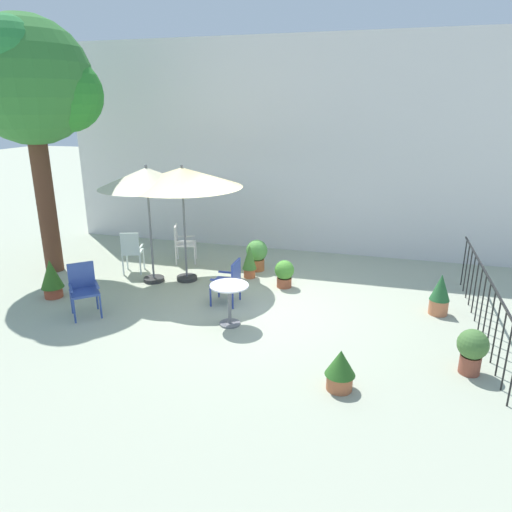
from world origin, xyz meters
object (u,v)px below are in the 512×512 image
Objects in this scene: patio_chair_3 at (182,241)px; potted_plant_1 at (440,294)px; cafe_table_0 at (229,297)px; potted_plant_2 at (257,254)px; potted_plant_5 at (249,260)px; potted_plant_0 at (51,277)px; patio_umbrella_1 at (147,179)px; potted_plant_3 at (284,273)px; potted_plant_4 at (340,369)px; patio_chair_2 at (83,286)px; potted_plant_6 at (472,349)px; patio_chair_1 at (132,250)px; patio_chair_0 at (229,279)px; shade_tree at (32,83)px; patio_umbrella_0 at (182,178)px.

patio_chair_3 is 1.20× the size of potted_plant_1.
cafe_table_0 is 2.85m from potted_plant_2.
patio_chair_3 is (-2.19, 2.92, 0.02)m from cafe_table_0.
potted_plant_1 is at bearing 22.02° from cafe_table_0.
potted_plant_0 is at bearing -148.46° from potted_plant_5.
patio_umbrella_1 is 3.40m from potted_plant_3.
potted_plant_4 is (1.50, -3.42, -0.00)m from potted_plant_3.
patio_chair_2 is 1.33× the size of potted_plant_2.
potted_plant_5 is at bearing 144.94° from potted_plant_6.
patio_chair_1 reaches higher than cafe_table_0.
potted_plant_0 is at bearing -169.54° from patio_chair_0.
potted_plant_5 is (4.41, 0.71, -3.67)m from shade_tree.
potted_plant_5 is at bearing -17.86° from patio_chair_3.
cafe_table_0 is 3.76m from potted_plant_0.
cafe_table_0 is at bearing -32.60° from patio_chair_1.
patio_umbrella_1 is (-0.66, -0.26, -0.01)m from patio_umbrella_0.
potted_plant_6 is (6.70, -2.43, -0.18)m from patio_chair_1.
potted_plant_1 is at bearing -4.05° from patio_chair_1.
patio_umbrella_1 is 3.22× the size of potted_plant_0.
patio_umbrella_0 reaches higher than cafe_table_0.
potted_plant_3 is at bearing 22.32° from potted_plant_0.
potted_plant_5 is at bearing 122.02° from potted_plant_4.
potted_plant_6 is (5.36, -2.36, -1.83)m from patio_umbrella_0.
patio_umbrella_0 is 3.37× the size of potted_plant_5.
potted_plant_3 is (4.29, 1.76, -0.10)m from potted_plant_0.
patio_chair_1 reaches higher than potted_plant_0.
patio_chair_2 reaches higher than cafe_table_0.
potted_plant_1 is (7.27, 1.21, -0.02)m from potted_plant_0.
patio_chair_0 is at bearing -126.29° from potted_plant_3.
patio_chair_1 is (-1.34, 0.07, -1.66)m from patio_umbrella_0.
potted_plant_3 is at bearing 169.54° from potted_plant_1.
shade_tree is 5.54× the size of patio_chair_1.
potted_plant_0 is at bearing -170.56° from potted_plant_1.
patio_chair_0 is 1.40m from potted_plant_3.
cafe_table_0 is 2.50m from potted_plant_4.
potted_plant_4 is 1.95m from potted_plant_6.
shade_tree reaches higher than potted_plant_4.
shade_tree is 3.65m from patio_umbrella_0.
patio_chair_2 is 1.24× the size of potted_plant_1.
potted_plant_6 is (6.42, -0.25, -0.16)m from patio_chair_2.
potted_plant_3 is at bearing 8.70° from patio_umbrella_1.
potted_plant_0 reaches higher than potted_plant_4.
potted_plant_5 is (1.93, 0.77, -1.82)m from patio_umbrella_1.
potted_plant_6 is at bearing -39.75° from potted_plant_2.
potted_plant_0 reaches higher than potted_plant_1.
potted_plant_0 is (-1.50, -1.33, -1.80)m from patio_umbrella_1.
patio_chair_0 is (4.45, -0.75, -3.57)m from shade_tree.
cafe_table_0 is at bearing 171.68° from potted_plant_6.
shade_tree reaches higher than potted_plant_6.
patio_chair_2 is at bearing -164.41° from potted_plant_1.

